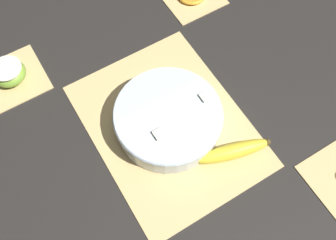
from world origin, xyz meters
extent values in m
plane|color=black|center=(0.00, 0.00, 0.00)|extent=(6.00, 6.00, 0.00)
cube|color=#D6B775|center=(0.00, 0.00, 0.00)|extent=(0.47, 0.36, 0.01)
cube|color=#4C381E|center=(-0.18, 0.00, 0.00)|extent=(0.01, 0.35, 0.00)
cube|color=#4C381E|center=(-0.13, 0.00, 0.00)|extent=(0.01, 0.35, 0.00)
cube|color=#4C381E|center=(-0.08, 0.00, 0.00)|extent=(0.01, 0.35, 0.00)
cube|color=#4C381E|center=(-0.03, 0.00, 0.00)|extent=(0.01, 0.35, 0.00)
cube|color=#4C381E|center=(0.03, 0.00, 0.00)|extent=(0.01, 0.35, 0.00)
cube|color=#4C381E|center=(0.08, 0.00, 0.00)|extent=(0.01, 0.35, 0.00)
cube|color=#4C381E|center=(0.13, 0.00, 0.00)|extent=(0.01, 0.35, 0.00)
cube|color=#4C381E|center=(0.18, 0.00, 0.00)|extent=(0.01, 0.35, 0.00)
cube|color=#D6B775|center=(-0.33, -0.28, 0.00)|extent=(0.16, 0.16, 0.01)
cube|color=#4C381E|center=(-0.38, -0.28, 0.00)|extent=(0.00, 0.16, 0.00)
cube|color=#4C381E|center=(-0.34, -0.28, 0.00)|extent=(0.00, 0.16, 0.00)
cube|color=#4C381E|center=(-0.31, -0.28, 0.00)|extent=(0.00, 0.16, 0.00)
cube|color=#4C381E|center=(-0.28, -0.28, 0.00)|extent=(0.00, 0.16, 0.00)
cube|color=#4C381E|center=(-0.28, 0.28, 0.00)|extent=(0.00, 0.16, 0.00)
cube|color=#4C381E|center=(0.30, 0.28, 0.00)|extent=(0.00, 0.16, 0.00)
cylinder|color=silver|center=(0.00, 0.00, 0.04)|extent=(0.26, 0.26, 0.06)
torus|color=silver|center=(0.00, 0.00, 0.06)|extent=(0.26, 0.26, 0.01)
cylinder|color=#F7EFC6|center=(-0.03, -0.01, 0.04)|extent=(0.03, 0.03, 0.01)
cylinder|color=#F7EFC6|center=(0.06, 0.00, 0.03)|extent=(0.03, 0.03, 0.01)
cylinder|color=#F7EFC6|center=(-0.06, -0.04, 0.06)|extent=(0.03, 0.03, 0.01)
cylinder|color=#F7EFC6|center=(0.03, -0.03, 0.04)|extent=(0.03, 0.03, 0.01)
cylinder|color=#F7EFC6|center=(0.05, 0.09, 0.04)|extent=(0.03, 0.03, 0.01)
cylinder|color=#F7EFC6|center=(-0.08, 0.06, 0.06)|extent=(0.03, 0.03, 0.01)
cylinder|color=#F7EFC6|center=(0.09, 0.03, 0.03)|extent=(0.03, 0.03, 0.01)
cylinder|color=#F7EFC6|center=(-0.06, -0.08, 0.04)|extent=(0.03, 0.03, 0.01)
cylinder|color=#F7EFC6|center=(-0.01, 0.08, 0.04)|extent=(0.03, 0.03, 0.01)
cube|color=#EFEACC|center=(0.02, 0.06, 0.05)|extent=(0.03, 0.03, 0.03)
cube|color=#EFEACC|center=(-0.01, -0.07, 0.03)|extent=(0.03, 0.03, 0.03)
cube|color=#EFEACC|center=(0.08, -0.05, 0.05)|extent=(0.02, 0.02, 0.02)
cube|color=#EFEACC|center=(0.01, 0.10, 0.06)|extent=(0.02, 0.02, 0.02)
cube|color=#EFEACC|center=(-0.10, 0.03, 0.03)|extent=(0.03, 0.03, 0.03)
cube|color=#EFEACC|center=(0.01, 0.09, 0.03)|extent=(0.03, 0.03, 0.03)
cube|color=#EFEACC|center=(-0.02, 0.01, 0.04)|extent=(0.03, 0.03, 0.03)
cube|color=#EFEACC|center=(0.04, -0.05, 0.06)|extent=(0.02, 0.02, 0.02)
cube|color=#EFEACC|center=(-0.09, -0.01, 0.04)|extent=(0.03, 0.03, 0.03)
cube|color=#EFEACC|center=(-0.09, -0.04, 0.03)|extent=(0.02, 0.02, 0.02)
ellipsoid|color=orange|center=(-0.05, 0.05, 0.05)|extent=(0.02, 0.01, 0.01)
ellipsoid|color=orange|center=(0.00, -0.05, 0.05)|extent=(0.03, 0.02, 0.02)
ellipsoid|color=orange|center=(-0.04, 0.00, 0.06)|extent=(0.02, 0.01, 0.01)
ellipsoid|color=orange|center=(0.01, 0.03, 0.03)|extent=(0.03, 0.02, 0.02)
ellipsoid|color=orange|center=(0.10, -0.01, 0.04)|extent=(0.04, 0.02, 0.02)
ellipsoid|color=orange|center=(0.02, -0.08, 0.04)|extent=(0.03, 0.01, 0.01)
ellipsoid|color=orange|center=(-0.05, -0.06, 0.02)|extent=(0.03, 0.01, 0.01)
ellipsoid|color=yellow|center=(0.15, 0.09, 0.03)|extent=(0.08, 0.18, 0.04)
sphere|color=#473819|center=(0.17, 0.17, 0.03)|extent=(0.02, 0.02, 0.02)
ellipsoid|color=#7FAD38|center=(-0.33, -0.28, 0.03)|extent=(0.08, 0.08, 0.05)
cylinder|color=#EFEACC|center=(-0.33, -0.28, 0.05)|extent=(0.08, 0.08, 0.00)
camera|label=1|loc=(0.36, -0.22, 0.88)|focal=42.00mm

